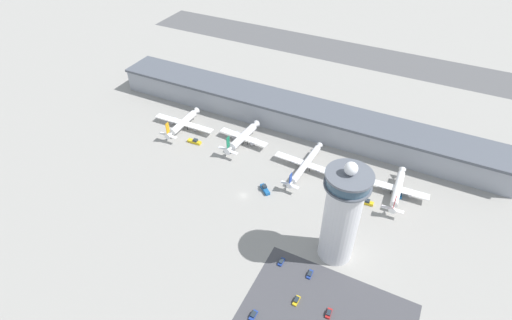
{
  "coord_description": "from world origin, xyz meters",
  "views": [
    {
      "loc": [
        70.99,
        -126.87,
        144.28
      ],
      "look_at": [
        -2.38,
        19.28,
        8.46
      ],
      "focal_mm": 28.0,
      "sensor_mm": 36.0,
      "label": 1
    }
  ],
  "objects_px": {
    "airplane_gate_delta": "(398,189)",
    "service_truck_water": "(265,189)",
    "airplane_gate_charlie": "(306,164)",
    "airplane_gate_bravo": "(243,137)",
    "airplane_gate_alpha": "(183,123)",
    "control_tower": "(342,215)",
    "service_truck_baggage": "(399,193)",
    "car_white_wagon": "(281,262)",
    "service_truck_fuel": "(366,202)",
    "car_grey_coupe": "(253,315)",
    "car_yellow_taxi": "(296,301)",
    "service_truck_catering": "(195,141)",
    "car_navy_sedan": "(329,313)",
    "car_maroon_suv": "(310,274)"
  },
  "relations": [
    {
      "from": "control_tower",
      "to": "airplane_gate_alpha",
      "type": "xyz_separation_m",
      "value": [
        -113.99,
        49.18,
        -20.41
      ]
    },
    {
      "from": "airplane_gate_bravo",
      "to": "service_truck_catering",
      "type": "bearing_deg",
      "value": -153.97
    },
    {
      "from": "airplane_gate_bravo",
      "to": "car_grey_coupe",
      "type": "bearing_deg",
      "value": -59.86
    },
    {
      "from": "service_truck_fuel",
      "to": "service_truck_catering",
      "type": "bearing_deg",
      "value": 177.94
    },
    {
      "from": "service_truck_catering",
      "to": "service_truck_fuel",
      "type": "xyz_separation_m",
      "value": [
        104.32,
        -3.75,
        -0.05
      ]
    },
    {
      "from": "airplane_gate_charlie",
      "to": "service_truck_water",
      "type": "bearing_deg",
      "value": -117.27
    },
    {
      "from": "car_grey_coupe",
      "to": "airplane_gate_bravo",
      "type": "bearing_deg",
      "value": 120.14
    },
    {
      "from": "control_tower",
      "to": "service_truck_baggage",
      "type": "bearing_deg",
      "value": 70.14
    },
    {
      "from": "service_truck_baggage",
      "to": "car_grey_coupe",
      "type": "distance_m",
      "value": 99.72
    },
    {
      "from": "airplane_gate_delta",
      "to": "service_truck_water",
      "type": "distance_m",
      "value": 67.11
    },
    {
      "from": "control_tower",
      "to": "car_white_wagon",
      "type": "distance_m",
      "value": 34.17
    },
    {
      "from": "service_truck_catering",
      "to": "car_navy_sedan",
      "type": "relative_size",
      "value": 1.96
    },
    {
      "from": "service_truck_catering",
      "to": "car_yellow_taxi",
      "type": "relative_size",
      "value": 1.87
    },
    {
      "from": "airplane_gate_bravo",
      "to": "airplane_gate_delta",
      "type": "xyz_separation_m",
      "value": [
        90.6,
        -3.85,
        -0.12
      ]
    },
    {
      "from": "service_truck_baggage",
      "to": "service_truck_water",
      "type": "xyz_separation_m",
      "value": [
        -62.53,
        -28.42,
        0.08
      ]
    },
    {
      "from": "service_truck_catering",
      "to": "service_truck_water",
      "type": "relative_size",
      "value": 1.15
    },
    {
      "from": "service_truck_fuel",
      "to": "car_yellow_taxi",
      "type": "xyz_separation_m",
      "value": [
        -10.55,
        -65.56,
        -0.32
      ]
    },
    {
      "from": "airplane_gate_delta",
      "to": "airplane_gate_bravo",
      "type": "bearing_deg",
      "value": 177.57
    },
    {
      "from": "control_tower",
      "to": "airplane_gate_alpha",
      "type": "bearing_deg",
      "value": 156.66
    },
    {
      "from": "service_truck_water",
      "to": "service_truck_fuel",
      "type": "bearing_deg",
      "value": 16.34
    },
    {
      "from": "car_navy_sedan",
      "to": "car_maroon_suv",
      "type": "xyz_separation_m",
      "value": [
        -12.82,
        13.27,
        -0.07
      ]
    },
    {
      "from": "airplane_gate_delta",
      "to": "car_yellow_taxi",
      "type": "distance_m",
      "value": 81.53
    },
    {
      "from": "airplane_gate_bravo",
      "to": "service_truck_baggage",
      "type": "distance_m",
      "value": 91.89
    },
    {
      "from": "car_yellow_taxi",
      "to": "car_white_wagon",
      "type": "bearing_deg",
      "value": 132.25
    },
    {
      "from": "airplane_gate_charlie",
      "to": "service_truck_water",
      "type": "relative_size",
      "value": 5.44
    },
    {
      "from": "control_tower",
      "to": "service_truck_water",
      "type": "distance_m",
      "value": 54.73
    },
    {
      "from": "service_truck_catering",
      "to": "car_white_wagon",
      "type": "bearing_deg",
      "value": -34.29
    },
    {
      "from": "airplane_gate_alpha",
      "to": "airplane_gate_charlie",
      "type": "distance_m",
      "value": 82.26
    },
    {
      "from": "airplane_gate_delta",
      "to": "car_navy_sedan",
      "type": "relative_size",
      "value": 7.6
    },
    {
      "from": "airplane_gate_alpha",
      "to": "service_truck_water",
      "type": "height_order",
      "value": "airplane_gate_alpha"
    },
    {
      "from": "airplane_gate_alpha",
      "to": "service_truck_fuel",
      "type": "bearing_deg",
      "value": -6.34
    },
    {
      "from": "airplane_gate_bravo",
      "to": "car_white_wagon",
      "type": "height_order",
      "value": "airplane_gate_bravo"
    },
    {
      "from": "service_truck_catering",
      "to": "car_maroon_suv",
      "type": "bearing_deg",
      "value": -30.5
    },
    {
      "from": "airplane_gate_delta",
      "to": "service_truck_water",
      "type": "xyz_separation_m",
      "value": [
        -61.35,
        -26.98,
        -3.34
      ]
    },
    {
      "from": "car_yellow_taxi",
      "to": "airplane_gate_charlie",
      "type": "bearing_deg",
      "value": 108.83
    },
    {
      "from": "airplane_gate_delta",
      "to": "car_grey_coupe",
      "type": "relative_size",
      "value": 7.36
    },
    {
      "from": "car_grey_coupe",
      "to": "car_navy_sedan",
      "type": "bearing_deg",
      "value": 28.18
    },
    {
      "from": "service_truck_catering",
      "to": "service_truck_baggage",
      "type": "xyz_separation_m",
      "value": [
        117.8,
        10.29,
        0.07
      ]
    },
    {
      "from": "service_truck_catering",
      "to": "car_grey_coupe",
      "type": "height_order",
      "value": "service_truck_catering"
    },
    {
      "from": "service_truck_water",
      "to": "car_navy_sedan",
      "type": "xyz_separation_m",
      "value": [
        51.71,
        -50.6,
        -0.5
      ]
    },
    {
      "from": "airplane_gate_bravo",
      "to": "airplane_gate_alpha",
      "type": "bearing_deg",
      "value": -175.35
    },
    {
      "from": "airplane_gate_bravo",
      "to": "airplane_gate_delta",
      "type": "height_order",
      "value": "airplane_gate_bravo"
    },
    {
      "from": "car_yellow_taxi",
      "to": "service_truck_fuel",
      "type": "bearing_deg",
      "value": 80.86
    },
    {
      "from": "service_truck_fuel",
      "to": "car_grey_coupe",
      "type": "distance_m",
      "value": 82.05
    },
    {
      "from": "airplane_gate_charlie",
      "to": "car_yellow_taxi",
      "type": "distance_m",
      "value": 80.12
    },
    {
      "from": "control_tower",
      "to": "service_truck_water",
      "type": "height_order",
      "value": "control_tower"
    },
    {
      "from": "airplane_gate_alpha",
      "to": "service_truck_water",
      "type": "xyz_separation_m",
      "value": [
        69.53,
        -27.56,
        -3.08
      ]
    },
    {
      "from": "control_tower",
      "to": "airplane_gate_alpha",
      "type": "height_order",
      "value": "control_tower"
    },
    {
      "from": "car_white_wagon",
      "to": "service_truck_water",
      "type": "bearing_deg",
      "value": 124.71
    },
    {
      "from": "car_maroon_suv",
      "to": "car_grey_coupe",
      "type": "relative_size",
      "value": 1.01
    }
  ]
}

